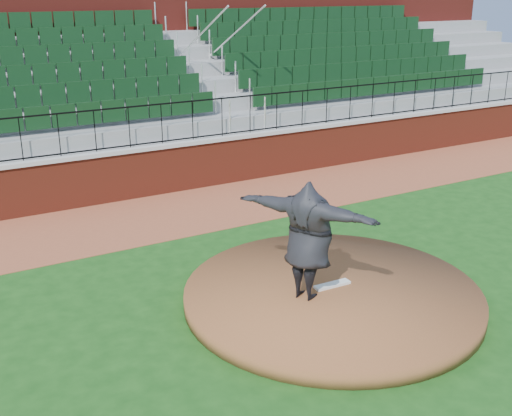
{
  "coord_description": "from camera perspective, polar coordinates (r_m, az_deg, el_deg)",
  "views": [
    {
      "loc": [
        -5.35,
        -7.79,
        5.06
      ],
      "look_at": [
        0.0,
        1.5,
        1.3
      ],
      "focal_mm": 44.36,
      "sensor_mm": 36.0,
      "label": 1
    }
  ],
  "objects": [
    {
      "name": "ground",
      "position": [
        10.72,
        4.05,
        -8.89
      ],
      "size": [
        90.0,
        90.0,
        0.0
      ],
      "primitive_type": "plane",
      "color": "#154413",
      "rests_on": "ground"
    },
    {
      "name": "warning_track",
      "position": [
        15.1,
        -7.4,
        -0.39
      ],
      "size": [
        34.0,
        3.2,
        0.01
      ],
      "primitive_type": "cube",
      "color": "brown",
      "rests_on": "ground"
    },
    {
      "name": "field_wall",
      "position": [
        16.35,
        -9.68,
        3.21
      ],
      "size": [
        34.0,
        0.35,
        1.2
      ],
      "primitive_type": "cube",
      "color": "maroon",
      "rests_on": "ground"
    },
    {
      "name": "wall_cap",
      "position": [
        16.18,
        -9.81,
        5.43
      ],
      "size": [
        34.0,
        0.45,
        0.1
      ],
      "primitive_type": "cube",
      "color": "#B7B7B7",
      "rests_on": "field_wall"
    },
    {
      "name": "wall_railing",
      "position": [
        16.06,
        -9.92,
        7.33
      ],
      "size": [
        34.0,
        0.05,
        1.0
      ],
      "primitive_type": null,
      "color": "black",
      "rests_on": "wall_cap"
    },
    {
      "name": "seating_stands",
      "position": [
        18.52,
        -13.01,
        10.27
      ],
      "size": [
        34.0,
        5.1,
        4.6
      ],
      "primitive_type": null,
      "color": "gray",
      "rests_on": "ground"
    },
    {
      "name": "concourse_wall",
      "position": [
        21.13,
        -15.45,
        12.38
      ],
      "size": [
        34.0,
        0.5,
        5.5
      ],
      "primitive_type": "cube",
      "color": "maroon",
      "rests_on": "ground"
    },
    {
      "name": "pitchers_mound",
      "position": [
        10.87,
        6.86,
        -7.83
      ],
      "size": [
        5.0,
        5.0,
        0.25
      ],
      "primitive_type": "cylinder",
      "color": "brown",
      "rests_on": "ground"
    },
    {
      "name": "pitching_rubber",
      "position": [
        10.9,
        6.89,
        -6.89
      ],
      "size": [
        0.67,
        0.19,
        0.04
      ],
      "primitive_type": "cube",
      "rotation": [
        0.0,
        0.0,
        -0.03
      ],
      "color": "silver",
      "rests_on": "pitchers_mound"
    },
    {
      "name": "pitcher",
      "position": [
        10.11,
        4.72,
        -2.93
      ],
      "size": [
        1.73,
        2.46,
        1.98
      ],
      "primitive_type": "imported",
      "rotation": [
        0.0,
        0.0,
        2.06
      ],
      "color": "black",
      "rests_on": "pitchers_mound"
    }
  ]
}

